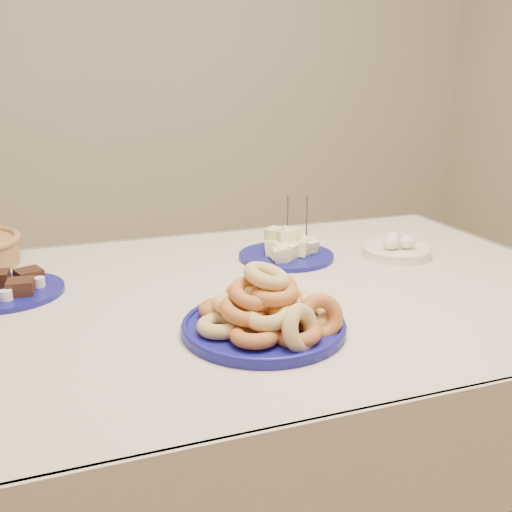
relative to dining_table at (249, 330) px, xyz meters
name	(u,v)px	position (x,y,z in m)	size (l,w,h in m)	color
dining_table	(249,330)	(0.00, 0.00, 0.00)	(1.71, 1.11, 0.75)	brown
donut_platter	(267,313)	(-0.04, -0.24, 0.15)	(0.44, 0.44, 0.15)	navy
melon_plate	(288,250)	(0.18, 0.20, 0.13)	(0.31, 0.31, 0.09)	navy
brownie_plate	(7,289)	(-0.54, 0.16, 0.12)	(0.27, 0.27, 0.05)	navy
candle_holder	(297,245)	(0.24, 0.27, 0.12)	(0.12, 0.12, 0.16)	tan
egg_bowl	(396,249)	(0.48, 0.12, 0.13)	(0.21, 0.21, 0.06)	#F0E4D0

